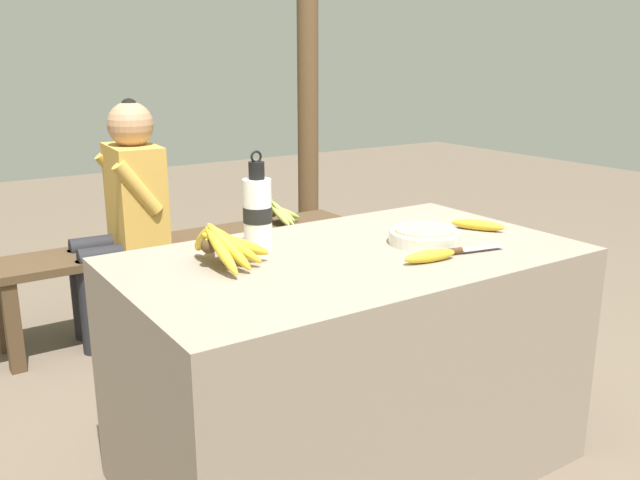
{
  "coord_description": "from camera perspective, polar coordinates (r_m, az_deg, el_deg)",
  "views": [
    {
      "loc": [
        -1.13,
        -1.53,
        1.27
      ],
      "look_at": [
        -0.08,
        0.05,
        0.75
      ],
      "focal_mm": 38.0,
      "sensor_mm": 36.0,
      "label": 1
    }
  ],
  "objects": [
    {
      "name": "banana_bunch_ripe",
      "position": [
        1.87,
        -8.27,
        -0.26
      ],
      "size": [
        0.2,
        0.3,
        0.14
      ],
      "color": "#4C381E",
      "rests_on": "market_counter"
    },
    {
      "name": "loose_banana_front",
      "position": [
        1.92,
        9.24,
        -1.33
      ],
      "size": [
        0.17,
        0.06,
        0.04
      ],
      "rotation": [
        0.0,
        0.0,
        -0.13
      ],
      "color": "gold",
      "rests_on": "market_counter"
    },
    {
      "name": "serving_bowl",
      "position": [
        2.1,
        8.77,
        0.39
      ],
      "size": [
        0.22,
        0.22,
        0.05
      ],
      "color": "silver",
      "rests_on": "market_counter"
    },
    {
      "name": "wooden_bench",
      "position": [
        3.31,
        -11.42,
        -0.95
      ],
      "size": [
        1.8,
        0.32,
        0.42
      ],
      "color": "#4C3823",
      "rests_on": "ground_plane"
    },
    {
      "name": "seated_vendor",
      "position": [
        3.13,
        -16.04,
        2.96
      ],
      "size": [
        0.42,
        0.4,
        1.09
      ],
      "rotation": [
        0.0,
        0.0,
        3.07
      ],
      "color": "#232328",
      "rests_on": "ground_plane"
    },
    {
      "name": "support_post_far",
      "position": [
        3.98,
        -1.05,
        17.13
      ],
      "size": [
        0.12,
        0.12,
        2.78
      ],
      "color": "brown",
      "rests_on": "ground_plane"
    },
    {
      "name": "banana_bunch_green",
      "position": [
        3.5,
        -3.52,
        2.39
      ],
      "size": [
        0.18,
        0.3,
        0.14
      ],
      "color": "#4C381E",
      "rests_on": "wooden_bench"
    },
    {
      "name": "water_bottle",
      "position": [
        2.01,
        -5.28,
        2.39
      ],
      "size": [
        0.09,
        0.09,
        0.29
      ],
      "color": "white",
      "rests_on": "market_counter"
    },
    {
      "name": "loose_banana_side",
      "position": [
        2.29,
        13.15,
        1.24
      ],
      "size": [
        0.12,
        0.17,
        0.04
      ],
      "rotation": [
        0.0,
        0.0,
        -1.03
      ],
      "color": "gold",
      "rests_on": "market_counter"
    },
    {
      "name": "ground_plane",
      "position": [
        2.29,
        2.42,
        -18.4
      ],
      "size": [
        12.0,
        12.0,
        0.0
      ],
      "primitive_type": "plane",
      "color": "brown"
    },
    {
      "name": "market_counter",
      "position": [
        2.11,
        2.53,
        -10.38
      ],
      "size": [
        1.34,
        0.77,
        0.71
      ],
      "color": "gray",
      "rests_on": "ground_plane"
    },
    {
      "name": "knife",
      "position": [
        2.02,
        12.11,
        -0.82
      ],
      "size": [
        0.2,
        0.06,
        0.02
      ],
      "rotation": [
        0.0,
        0.0,
        -0.19
      ],
      "color": "#BCBCC1",
      "rests_on": "market_counter"
    }
  ]
}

